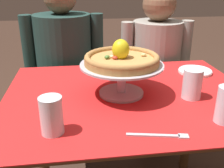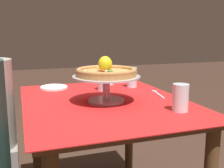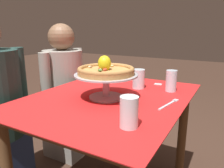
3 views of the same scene
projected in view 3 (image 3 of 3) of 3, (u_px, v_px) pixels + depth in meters
The scene contains 10 objects.
dining_table at pixel (110, 116), 1.28m from camera, with size 1.08×0.84×0.72m.
pizza_stand at pixel (106, 82), 1.20m from camera, with size 0.35×0.35×0.14m.
pizza at pixel (106, 70), 1.18m from camera, with size 0.31×0.31×0.10m.
water_glass_front_right at pixel (171, 82), 1.34m from camera, with size 0.07×0.07×0.13m.
water_glass_side_right at pixel (139, 80), 1.41m from camera, with size 0.08×0.08×0.12m.
water_glass_front_left at pixel (129, 114), 0.85m from camera, with size 0.07×0.07×0.13m.
side_plate at pixel (111, 78), 1.69m from camera, with size 0.17×0.17×0.02m.
dinner_fork at pixel (170, 104), 1.12m from camera, with size 0.20×0.06×0.01m.
sugar_packet at pixel (158, 84), 1.51m from camera, with size 0.05×0.04×0.01m, color beige.
diner_right at pixel (65, 96), 1.85m from camera, with size 0.48×0.32×1.14m.
Camera 3 is at (-1.03, -0.60, 1.10)m, focal length 34.86 mm.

